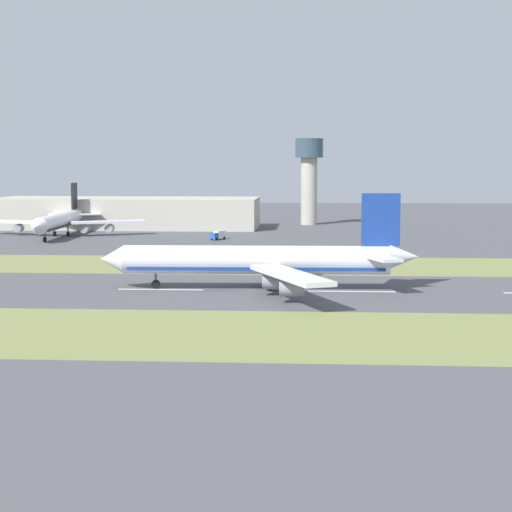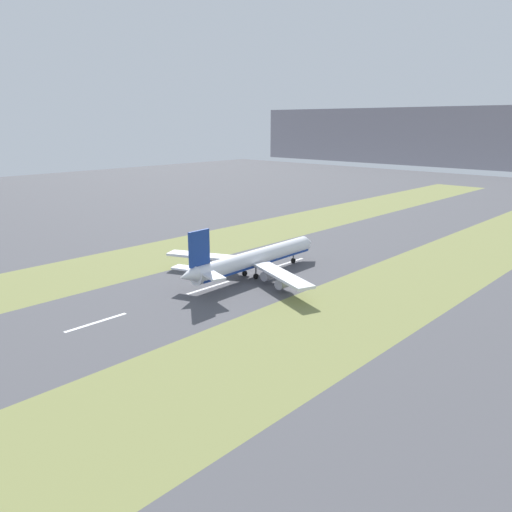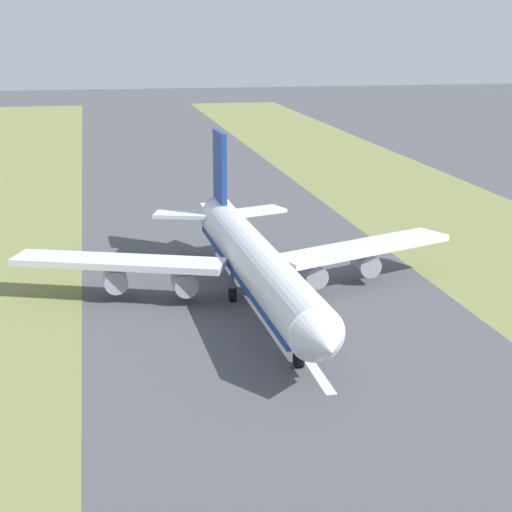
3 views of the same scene
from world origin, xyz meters
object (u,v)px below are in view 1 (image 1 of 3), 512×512
at_px(airplane_main_jet, 265,261).
at_px(service_truck, 218,235).
at_px(terminal_building, 127,213).
at_px(control_tower, 309,172).
at_px(airplane_parked_apron, 60,221).

height_order(airplane_main_jet, service_truck, airplane_main_jet).
height_order(airplane_main_jet, terminal_building, airplane_main_jet).
bearing_deg(service_truck, control_tower, -22.03).
xyz_separation_m(control_tower, airplane_parked_apron, (-66.66, 89.55, -17.19)).
bearing_deg(service_truck, airplane_main_jet, -168.85).
height_order(airplane_main_jet, control_tower, control_tower).
bearing_deg(airplane_parked_apron, airplane_main_jet, -147.04).
height_order(terminal_building, control_tower, control_tower).
distance_m(airplane_parked_apron, service_truck, 59.52).
distance_m(terminal_building, airplane_parked_apron, 45.77).
relative_size(airplane_main_jet, service_truck, 10.74).
xyz_separation_m(control_tower, service_truck, (-76.66, 31.01, -21.16)).
height_order(terminal_building, airplane_parked_apron, airplane_parked_apron).
height_order(terminal_building, service_truck, terminal_building).
xyz_separation_m(airplane_main_jet, terminal_building, (168.60, 66.22, 0.12)).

